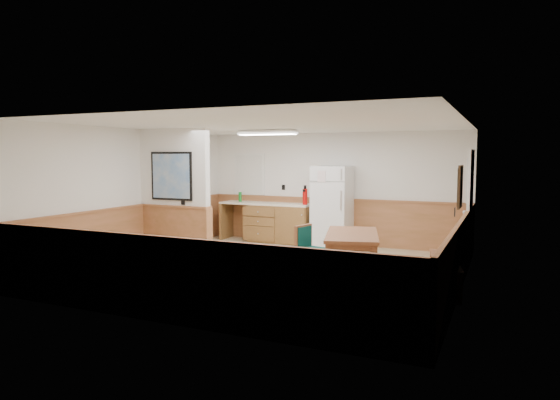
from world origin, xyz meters
The scene contains 20 objects.
ground centered at (0.00, 0.00, 0.00)m, with size 6.00×6.00×0.00m, color #C1B48A.
ceiling centered at (0.00, 0.00, 2.50)m, with size 6.00×6.00×0.02m, color white.
back_wall centered at (0.00, 3.00, 1.25)m, with size 6.00×0.02×2.50m, color white.
right_wall centered at (3.00, 0.00, 1.25)m, with size 0.02×6.00×2.50m, color white.
left_wall centered at (-3.00, 0.00, 1.25)m, with size 0.02×6.00×2.50m, color white.
wainscot_back centered at (0.00, 2.98, 0.50)m, with size 6.00×0.04×1.00m, color #BA714A.
wainscot_right centered at (2.98, 0.00, 0.50)m, with size 0.04×6.00×1.00m, color #BA714A.
wainscot_left centered at (-2.98, 0.00, 0.50)m, with size 0.04×6.00×1.00m, color #BA714A.
partition_wall centered at (-2.25, 0.19, 1.23)m, with size 1.50×0.20×2.50m.
kitchen_counter centered at (-1.21, 2.68, 0.46)m, with size 2.20×0.61×1.00m.
exterior_door centered at (2.96, 1.90, 1.05)m, with size 0.07×1.02×2.15m.
kitchen_window centered at (-2.10, 2.98, 1.55)m, with size 0.80×0.04×1.00m.
wall_painting centered at (2.97, -0.30, 1.55)m, with size 0.04×0.50×0.60m.
fluorescent_fixture centered at (-0.80, 1.30, 2.45)m, with size 1.20×0.30×0.09m.
refrigerator centered at (0.12, 2.63, 0.88)m, with size 0.79×0.73×1.76m.
dining_table centered at (1.34, -0.02, 0.65)m, with size 1.19×1.75×0.75m.
dining_bench centered at (2.76, -0.01, 0.35)m, with size 0.65×1.69×0.45m.
dining_chair centered at (0.63, -0.13, 0.50)m, with size 0.67×0.53×0.85m.
fire_extinguisher centered at (-0.52, 2.64, 1.09)m, with size 0.12×0.12×0.43m.
soap_bottle centered at (-2.20, 2.69, 1.02)m, with size 0.07×0.07×0.23m, color #178027.
Camera 1 is at (3.54, -7.67, 1.97)m, focal length 32.00 mm.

